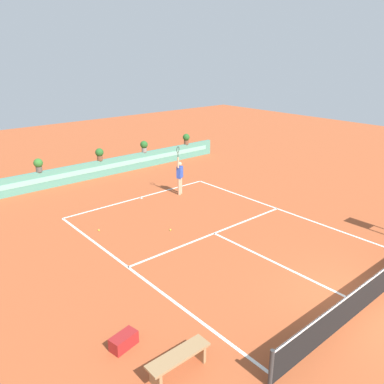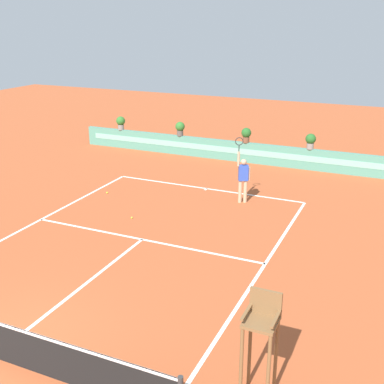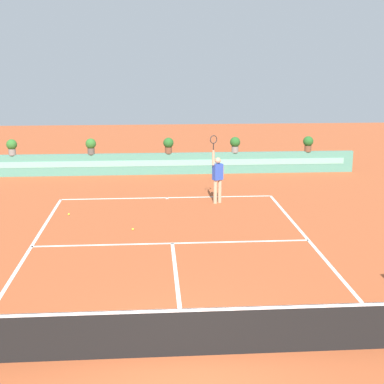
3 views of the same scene
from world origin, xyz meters
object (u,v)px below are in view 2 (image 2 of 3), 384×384
object	(u,v)px
tennis_ball_mid_court	(132,218)
potted_plant_right	(311,140)
tennis_ball_near_baseline	(107,193)
potted_plant_centre	(246,134)
potted_plant_left	(180,128)
umpire_chair	(261,334)
potted_plant_far_left	(121,122)
tennis_player	(243,177)

from	to	relation	value
tennis_ball_mid_court	potted_plant_right	distance (m)	9.83
tennis_ball_near_baseline	potted_plant_right	distance (m)	9.67
tennis_ball_near_baseline	potted_plant_right	bearing A→B (deg)	44.57
potted_plant_centre	potted_plant_left	world-z (taller)	same
tennis_ball_near_baseline	tennis_ball_mid_court	distance (m)	2.97
umpire_chair	tennis_ball_near_baseline	world-z (taller)	umpire_chair
tennis_ball_mid_court	potted_plant_left	xyz separation A→B (m)	(-2.16, 8.61, 1.38)
potted_plant_far_left	potted_plant_centre	distance (m)	7.14
potted_plant_right	tennis_ball_mid_court	bearing A→B (deg)	-117.78
umpire_chair	tennis_player	world-z (taller)	tennis_player
tennis_player	potted_plant_centre	distance (m)	5.69
tennis_ball_near_baseline	potted_plant_left	world-z (taller)	potted_plant_left
umpire_chair	tennis_ball_near_baseline	bearing A→B (deg)	136.72
umpire_chair	potted_plant_far_left	xyz separation A→B (m)	(-12.37, 15.13, 0.07)
tennis_ball_mid_court	umpire_chair	bearing A→B (deg)	-44.43
tennis_player	tennis_ball_near_baseline	size ratio (longest dim) A/B	38.01
potted_plant_far_left	potted_plant_right	world-z (taller)	same
tennis_ball_mid_court	potted_plant_left	distance (m)	8.98
tennis_ball_near_baseline	potted_plant_left	distance (m)	6.86
tennis_ball_mid_court	potted_plant_centre	world-z (taller)	potted_plant_centre
potted_plant_far_left	potted_plant_left	xyz separation A→B (m)	(3.57, 0.00, 0.00)
tennis_ball_near_baseline	tennis_ball_mid_court	xyz separation A→B (m)	(2.28, -1.89, 0.00)
umpire_chair	potted_plant_left	size ratio (longest dim) A/B	2.96
tennis_ball_near_baseline	tennis_player	bearing A→B (deg)	13.52
tennis_ball_near_baseline	potted_plant_centre	world-z (taller)	potted_plant_centre
potted_plant_far_left	potted_plant_centre	world-z (taller)	same
potted_plant_right	tennis_ball_near_baseline	bearing A→B (deg)	-135.43
tennis_player	potted_plant_far_left	world-z (taller)	tennis_player
potted_plant_centre	potted_plant_left	distance (m)	3.57
potted_plant_far_left	potted_plant_left	distance (m)	3.57
potted_plant_right	potted_plant_centre	bearing A→B (deg)	180.00
potted_plant_right	tennis_player	bearing A→B (deg)	-105.03
tennis_ball_near_baseline	tennis_ball_mid_court	bearing A→B (deg)	-39.64
tennis_player	potted_plant_left	xyz separation A→B (m)	(-5.23, 5.43, 0.36)
tennis_player	potted_plant_far_left	bearing A→B (deg)	148.34
potted_plant_right	potted_plant_far_left	bearing A→B (deg)	180.00
tennis_ball_near_baseline	potted_plant_far_left	distance (m)	7.67
potted_plant_centre	umpire_chair	bearing A→B (deg)	-70.91
tennis_ball_mid_court	potted_plant_centre	distance (m)	8.83
tennis_player	tennis_ball_mid_court	bearing A→B (deg)	-134.07
tennis_ball_mid_court	potted_plant_right	bearing A→B (deg)	62.22
tennis_ball_near_baseline	potted_plant_far_left	bearing A→B (deg)	117.13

